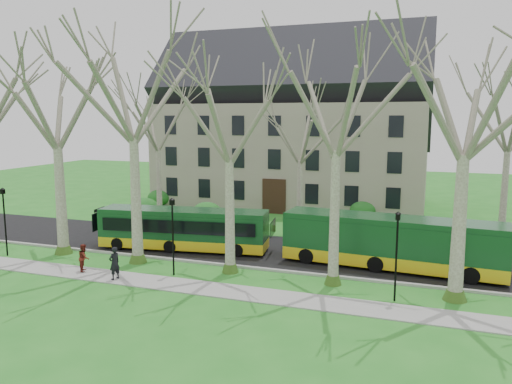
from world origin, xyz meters
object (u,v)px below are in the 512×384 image
pedestrian_a (114,263)px  pedestrian_b (84,258)px  bus_follow (391,242)px  bus_lead (183,229)px

pedestrian_a → pedestrian_b: (-2.52, 0.67, -0.12)m
bus_follow → pedestrian_a: 15.67m
bus_follow → pedestrian_b: size_ratio=7.92×
bus_lead → pedestrian_a: bus_lead is taller
bus_follow → pedestrian_b: 17.70m
bus_follow → pedestrian_b: bearing=-154.1°
bus_lead → bus_follow: size_ratio=0.90×
pedestrian_a → bus_follow: bearing=133.3°
pedestrian_b → bus_lead: bearing=-56.9°
bus_lead → pedestrian_b: (-3.16, -6.15, -0.61)m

